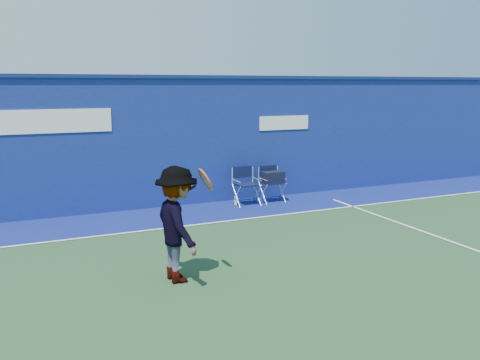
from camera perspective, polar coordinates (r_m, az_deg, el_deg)
name	(u,v)px	position (r m, az deg, el deg)	size (l,w,h in m)	color
ground	(231,284)	(7.54, -1.01, -11.63)	(80.00, 80.00, 0.00)	#254525
stadium_wall	(143,142)	(12.01, -10.81, 4.21)	(24.00, 0.50, 3.08)	navy
out_of_bounds_strip	(158,218)	(11.24, -9.22, -4.20)	(24.00, 1.80, 0.01)	navy
court_lines	(216,270)	(8.05, -2.70, -10.06)	(24.00, 12.00, 0.01)	white
directors_chair_left	(246,193)	(12.23, 0.72, -1.49)	(0.55, 0.49, 0.91)	silver
directors_chair_right	(272,187)	(12.54, 3.64, -0.82)	(0.53, 0.47, 0.88)	silver
water_bottle	(236,200)	(12.25, -0.48, -2.31)	(0.07, 0.07, 0.22)	white
tennis_player	(177,224)	(7.47, -7.04, -4.95)	(0.85, 1.14, 1.71)	#EA4738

